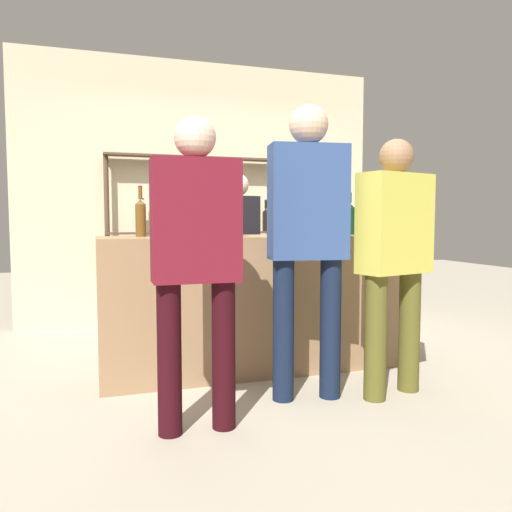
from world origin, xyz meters
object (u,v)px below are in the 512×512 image
object	(u,v)px
counter_bottle_4	(235,220)
server_behind_counter	(238,242)
counter_bottle_0	(141,217)
counter_bottle_1	(335,220)
ice_bucket	(178,223)
customer_left	(196,250)
counter_bottle_5	(318,220)
customer_center	(308,228)
counter_bottle_2	(316,217)
customer_right	(395,249)
counter_bottle_3	(349,218)

from	to	relation	value
counter_bottle_4	server_behind_counter	distance (m)	1.13
counter_bottle_0	server_behind_counter	distance (m)	1.24
counter_bottle_1	ice_bucket	distance (m)	1.21
server_behind_counter	customer_left	xyz separation A→B (m)	(-0.74, -1.84, 0.05)
counter_bottle_5	ice_bucket	xyz separation A→B (m)	(-1.16, -0.12, -0.03)
counter_bottle_4	customer_center	world-z (taller)	customer_center
counter_bottle_0	counter_bottle_2	size ratio (longest dim) A/B	0.96
counter_bottle_2	customer_center	world-z (taller)	customer_center
server_behind_counter	customer_right	world-z (taller)	customer_right
counter_bottle_2	counter_bottle_4	size ratio (longest dim) A/B	1.19
counter_bottle_5	customer_center	world-z (taller)	customer_center
counter_bottle_1	counter_bottle_4	world-z (taller)	counter_bottle_1
counter_bottle_1	customer_right	size ratio (longest dim) A/B	0.20
counter_bottle_4	customer_left	distance (m)	0.90
counter_bottle_2	server_behind_counter	world-z (taller)	server_behind_counter
counter_bottle_2	customer_right	xyz separation A→B (m)	(0.22, -0.70, -0.21)
counter_bottle_3	ice_bucket	world-z (taller)	counter_bottle_3
counter_bottle_4	counter_bottle_2	bearing A→B (deg)	7.04
counter_bottle_0	counter_bottle_4	size ratio (longest dim) A/B	1.15
counter_bottle_1	counter_bottle_3	world-z (taller)	counter_bottle_3
counter_bottle_0	counter_bottle_3	bearing A→B (deg)	-1.40
counter_bottle_2	customer_center	distance (m)	0.68
counter_bottle_1	server_behind_counter	distance (m)	1.06
counter_bottle_4	customer_left	xyz separation A→B (m)	(-0.42, -0.78, -0.16)
counter_bottle_1	counter_bottle_2	world-z (taller)	counter_bottle_2
server_behind_counter	ice_bucket	bearing A→B (deg)	-53.82
counter_bottle_4	customer_center	size ratio (longest dim) A/B	0.17
customer_center	counter_bottle_1	bearing A→B (deg)	-29.54
counter_bottle_0	counter_bottle_1	distance (m)	1.47
customer_right	customer_left	bearing A→B (deg)	81.76
customer_left	customer_center	distance (m)	0.80
counter_bottle_1	ice_bucket	bearing A→B (deg)	175.92
counter_bottle_2	counter_bottle_3	xyz separation A→B (m)	(0.36, 0.16, -0.01)
customer_left	customer_center	bearing A→B (deg)	-69.68
counter_bottle_0	customer_center	bearing A→B (deg)	-40.14
counter_bottle_1	counter_bottle_3	distance (m)	0.17
counter_bottle_3	server_behind_counter	bearing A→B (deg)	130.06
counter_bottle_2	customer_left	xyz separation A→B (m)	(-1.07, -0.86, -0.18)
counter_bottle_4	customer_center	xyz separation A→B (m)	(0.32, -0.51, -0.05)
ice_bucket	server_behind_counter	bearing A→B (deg)	49.92
counter_bottle_1	counter_bottle_0	bearing A→B (deg)	176.04
counter_bottle_2	counter_bottle_3	world-z (taller)	counter_bottle_2
server_behind_counter	counter_bottle_3	bearing A→B (deg)	26.33
customer_right	counter_bottle_0	bearing A→B (deg)	43.50
counter_bottle_1	counter_bottle_5	distance (m)	0.21
counter_bottle_4	customer_right	xyz separation A→B (m)	(0.87, -0.62, -0.18)
counter_bottle_2	server_behind_counter	distance (m)	1.06
counter_bottle_3	customer_left	world-z (taller)	customer_left
counter_bottle_1	customer_right	xyz separation A→B (m)	(0.01, -0.79, -0.18)
counter_bottle_4	customer_center	bearing A→B (deg)	-57.76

